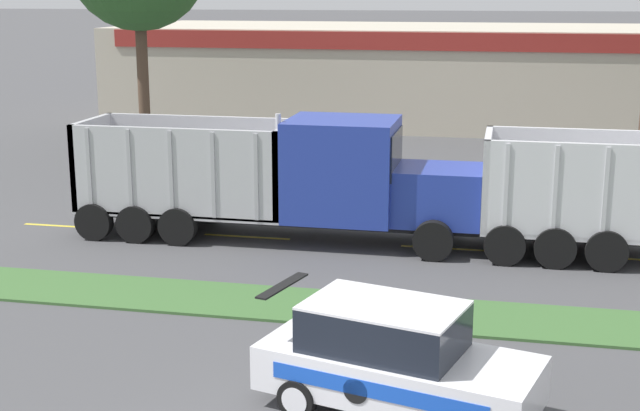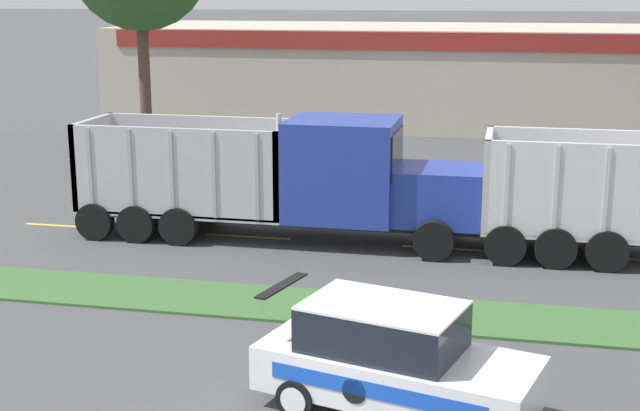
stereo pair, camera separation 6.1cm
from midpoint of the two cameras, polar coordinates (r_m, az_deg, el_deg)
grass_verge at (r=18.69m, az=2.05°, el=-6.62°), size 120.00×2.05×0.06m
centre_line_3 at (r=26.23m, az=-15.97°, el=-1.26°), size 2.40×0.14×0.01m
centre_line_4 at (r=24.20m, az=-4.59°, el=-2.00°), size 2.40×0.14×0.01m
centre_line_5 at (r=23.27m, az=8.27°, el=-2.74°), size 2.40×0.14×0.01m
dump_truck_trail at (r=23.45m, az=-0.32°, el=1.60°), size 10.78×2.74×3.48m
rally_car at (r=14.13m, az=4.79°, el=-9.77°), size 4.64×2.85×1.81m
store_building_backdrop at (r=46.62m, az=14.86°, el=8.07°), size 43.71×12.10×4.74m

